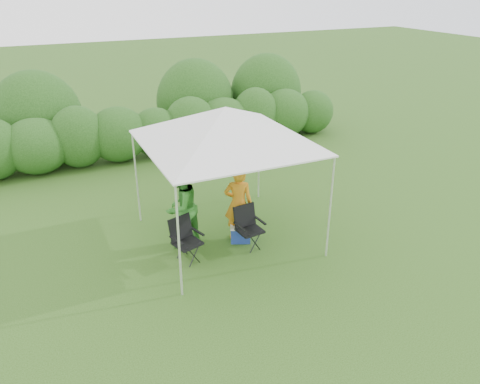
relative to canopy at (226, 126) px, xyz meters
name	(u,v)px	position (x,y,z in m)	size (l,w,h in m)	color
ground	(237,248)	(0.00, -0.50, -2.46)	(70.00, 70.00, 0.00)	#345B1C
hedge	(155,130)	(0.00, 5.50, -1.64)	(12.75, 1.53, 1.80)	#27541A
canopy	(226,126)	(0.00, 0.00, 0.00)	(3.10, 3.10, 2.83)	silver
chair_right	(248,224)	(0.25, -0.48, -1.97)	(0.58, 0.54, 0.87)	black
chair_left	(185,237)	(-1.07, -0.44, -1.97)	(0.64, 0.61, 0.88)	black
man	(238,204)	(0.21, -0.12, -1.66)	(0.59, 0.39, 1.61)	orange
woman	(181,207)	(-0.94, 0.12, -1.60)	(0.84, 0.65, 1.72)	#317C28
cooler	(240,233)	(0.19, -0.27, -2.28)	(0.51, 0.45, 0.35)	navy
bottle	(244,222)	(0.25, -0.31, -2.00)	(0.06, 0.06, 0.21)	#592D0C
lawn_toy	(280,156)	(3.20, 3.46, -2.31)	(0.65, 0.54, 0.33)	#FFF21A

